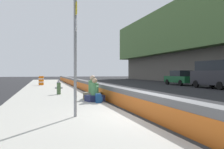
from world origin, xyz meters
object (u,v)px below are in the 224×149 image
parked_car_fourth (180,78)px  fire_hydrant (59,87)px  seated_person_foreground (95,94)px  backpack (99,98)px  construction_barrel (41,81)px  route_sign_post (75,49)px  parked_car_third (216,74)px  seated_person_middle (93,91)px

parked_car_fourth → fire_hydrant: bearing=124.7°
seated_person_foreground → backpack: 0.63m
fire_hydrant → seated_person_foreground: 4.37m
construction_barrel → parked_car_fourth: 15.63m
route_sign_post → backpack: (3.19, -1.44, -1.88)m
fire_hydrant → parked_car_third: 14.86m
route_sign_post → seated_person_middle: (4.88, -1.49, -1.69)m
backpack → construction_barrel: (16.40, 2.56, 0.28)m
seated_person_foreground → backpack: (-0.61, -0.05, -0.14)m
fire_hydrant → parked_car_third: parked_car_third is taller
route_sign_post → parked_car_fourth: (17.96, -14.42, -1.35)m
construction_barrel → backpack: bearing=-171.1°
fire_hydrant → seated_person_middle: bearing=-153.8°
route_sign_post → seated_person_foreground: size_ratio=3.33×
seated_person_foreground → seated_person_middle: (1.07, -0.11, 0.04)m
construction_barrel → parked_car_third: bearing=-117.0°
parked_car_third → parked_car_fourth: parked_car_third is taller
fire_hydrant → construction_barrel: (11.65, 1.11, 0.03)m
fire_hydrant → seated_person_foreground: bearing=-161.3°
construction_barrel → parked_car_third: size_ratio=0.18×
parked_car_fourth → backpack: bearing=138.7°
seated_person_foreground → seated_person_middle: 1.08m
seated_person_foreground → seated_person_middle: bearing=-5.7°
fire_hydrant → backpack: 4.98m
route_sign_post → fire_hydrant: (7.95, 0.02, -1.62)m
fire_hydrant → backpack: fire_hydrant is taller
route_sign_post → seated_person_middle: 5.38m
seated_person_foreground → parked_car_fourth: 19.24m
route_sign_post → backpack: size_ratio=9.00×
parked_car_third → construction_barrel: bearing=63.0°
route_sign_post → construction_barrel: bearing=3.3°
route_sign_post → seated_person_middle: route_sign_post is taller
construction_barrel → route_sign_post: bearing=-176.7°
parked_car_third → parked_car_fourth: (6.25, -0.08, -0.49)m
backpack → route_sign_post: bearing=155.7°
seated_person_middle → backpack: seated_person_middle is taller
backpack → seated_person_foreground: bearing=5.0°
construction_barrel → parked_car_fourth: size_ratio=0.21×
backpack → parked_car_third: bearing=-56.6°
construction_barrel → parked_car_fourth: (-1.64, -15.54, 0.24)m
seated_person_foreground → parked_car_third: parked_car_third is taller
fire_hydrant → seated_person_foreground: size_ratio=0.81×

